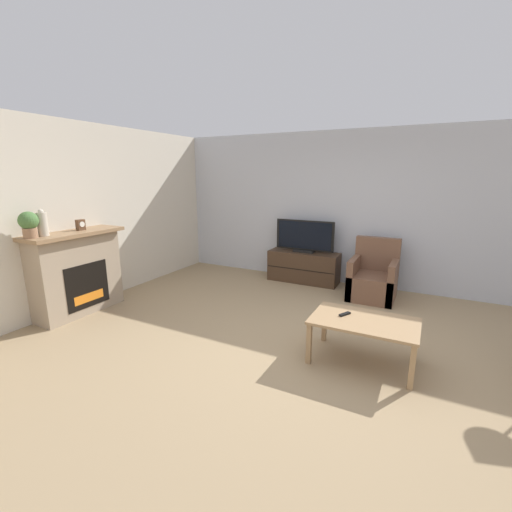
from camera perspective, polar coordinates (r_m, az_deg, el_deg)
ground_plane at (r=4.12m, az=8.31°, el=-14.98°), size 24.00×24.00×0.00m
wall_back at (r=6.28m, az=16.86°, el=7.38°), size 12.00×0.06×2.70m
wall_left at (r=5.80m, az=-26.14°, el=6.13°), size 0.06×12.00×2.70m
fireplace at (r=5.48m, az=-27.68°, el=-2.39°), size 0.52×1.31×1.19m
mantel_vase_left at (r=5.12m, az=-32.04°, el=4.61°), size 0.12×0.12×0.34m
mantel_clock at (r=5.42m, az=-27.21°, el=4.64°), size 0.08×0.11×0.15m
potted_plant at (r=5.04m, az=-33.66°, el=4.54°), size 0.22×0.22×0.33m
tv_stand at (r=6.41m, az=7.93°, el=-1.78°), size 1.29×0.45×0.56m
tv at (r=6.29m, az=8.09°, el=3.10°), size 1.09×0.18×0.58m
armchair at (r=5.84m, az=18.94°, el=-3.69°), size 0.70×0.76×0.95m
coffee_table at (r=3.81m, az=17.56°, el=-10.88°), size 1.07×0.66×0.48m
remote at (r=3.85m, az=14.58°, el=-9.35°), size 0.11×0.15×0.02m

